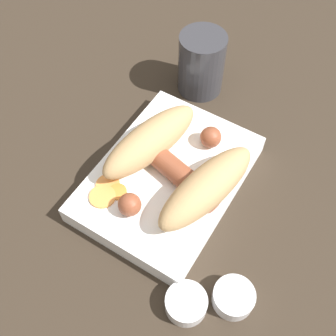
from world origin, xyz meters
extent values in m
plane|color=#33281E|center=(0.00, 0.00, 0.00)|extent=(3.00, 3.00, 0.00)
cube|color=white|center=(0.00, 0.00, 0.02)|extent=(0.24, 0.18, 0.03)
ellipsoid|color=tan|center=(-0.01, -0.06, 0.06)|extent=(0.17, 0.09, 0.05)
ellipsoid|color=tan|center=(0.02, 0.04, 0.06)|extent=(0.17, 0.09, 0.05)
cylinder|color=brown|center=(0.00, -0.01, 0.05)|extent=(0.06, 0.15, 0.03)
sphere|color=brown|center=(0.07, -0.03, 0.05)|extent=(0.03, 0.03, 0.03)
sphere|color=brown|center=(-0.07, 0.01, 0.05)|extent=(0.03, 0.03, 0.03)
cylinder|color=#F99E4C|center=(-0.08, 0.05, 0.03)|extent=(0.04, 0.04, 0.00)
cylinder|color=orange|center=(-0.06, 0.04, 0.03)|extent=(0.03, 0.03, 0.00)
cylinder|color=#F99E4C|center=(-0.06, 0.06, 0.03)|extent=(0.04, 0.04, 0.00)
cylinder|color=white|center=(-0.13, -0.11, 0.01)|extent=(0.05, 0.05, 0.02)
cylinder|color=white|center=(-0.13, -0.11, 0.00)|extent=(0.04, 0.04, 0.01)
cylinder|color=white|center=(-0.10, -0.15, 0.01)|extent=(0.05, 0.05, 0.02)
cylinder|color=maroon|center=(-0.10, -0.15, 0.00)|extent=(0.04, 0.04, 0.01)
cylinder|color=#333338|center=(0.19, 0.05, 0.05)|extent=(0.07, 0.07, 0.10)
camera|label=1|loc=(-0.26, -0.16, 0.50)|focal=45.00mm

